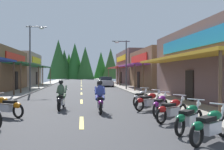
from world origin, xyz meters
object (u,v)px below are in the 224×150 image
motorcycle_parked_right_4 (149,101)px  rider_cruising_trailing (61,97)px  streetlamp_left (33,50)px  motorcycle_parked_left_3 (6,106)px  motorcycle_parked_right_1 (189,117)px  motorcycle_parked_right_3 (161,104)px  streetlamp_right (124,57)px  motorcycle_parked_right_2 (172,109)px  motorcycle_parked_right_0 (210,125)px  parked_car_curbside (105,82)px  rider_cruising_lead (100,99)px  motorcycle_parked_right_5 (141,97)px

motorcycle_parked_right_4 → rider_cruising_trailing: size_ratio=0.87×
streetlamp_left → motorcycle_parked_left_3: streetlamp_left is taller
motorcycle_parked_right_1 → motorcycle_parked_right_3: 3.27m
streetlamp_right → motorcycle_parked_right_2: size_ratio=3.12×
streetlamp_left → motorcycle_parked_right_1: size_ratio=4.02×
motorcycle_parked_right_0 → parked_car_curbside: size_ratio=0.42×
motorcycle_parked_right_0 → motorcycle_parked_right_4: size_ratio=0.99×
streetlamp_left → parked_car_curbside: bearing=51.5°
streetlamp_right → parked_car_curbside: (-1.28, 8.11, -3.01)m
streetlamp_left → motorcycle_parked_left_3: bearing=-83.7°
motorcycle_parked_right_3 → rider_cruising_lead: 2.92m
motorcycle_parked_right_1 → motorcycle_parked_right_5: bearing=47.6°
motorcycle_parked_left_3 → rider_cruising_lead: bearing=-134.8°
motorcycle_parked_right_1 → motorcycle_parked_right_0: bearing=-129.7°
motorcycle_parked_right_1 → streetlamp_left: bearing=73.1°
motorcycle_parked_right_4 → rider_cruising_lead: size_ratio=0.87×
motorcycle_parked_right_4 → motorcycle_parked_left_3: bearing=157.1°
streetlamp_right → motorcycle_parked_left_3: size_ratio=3.08×
motorcycle_parked_right_0 → motorcycle_parked_left_3: 8.30m
motorcycle_parked_right_4 → rider_cruising_trailing: 4.65m
streetlamp_left → parked_car_curbside: streetlamp_left is taller
motorcycle_parked_right_3 → motorcycle_parked_right_2: bearing=-146.4°
motorcycle_parked_right_3 → motorcycle_parked_right_5: 3.13m
motorcycle_parked_right_0 → motorcycle_parked_right_4: (-0.05, 5.89, 0.00)m
rider_cruising_lead → motorcycle_parked_left_3: bearing=102.5°
motorcycle_parked_right_2 → motorcycle_parked_left_3: 7.07m
streetlamp_right → motorcycle_parked_right_3: 16.49m
streetlamp_right → motorcycle_parked_right_0: (-1.19, -20.58, -3.21)m
rider_cruising_lead → motorcycle_parked_right_5: bearing=-49.7°
rider_cruising_lead → streetlamp_left: bearing=25.7°
motorcycle_parked_right_2 → rider_cruising_trailing: rider_cruising_trailing is taller
streetlamp_right → rider_cruising_trailing: bearing=-112.8°
motorcycle_parked_right_5 → motorcycle_parked_right_2: bearing=-141.4°
motorcycle_parked_right_0 → motorcycle_parked_right_1: size_ratio=1.12×
motorcycle_parked_right_2 → rider_cruising_trailing: 6.04m
motorcycle_parked_right_0 → motorcycle_parked_right_1: 1.18m
streetlamp_left → motorcycle_parked_right_4: bearing=-56.5°
motorcycle_parked_right_0 → motorcycle_parked_right_1: bearing=59.7°
streetlamp_right → motorcycle_parked_right_1: (-1.25, -19.40, -3.21)m
rider_cruising_lead → rider_cruising_trailing: (-1.98, 1.22, 0.00)m
motorcycle_parked_right_5 → streetlamp_left: bearing=74.9°
streetlamp_left → streetlamp_right: bearing=13.1°
motorcycle_parked_right_3 → rider_cruising_trailing: rider_cruising_trailing is taller
streetlamp_right → rider_cruising_lead: (-3.83, -15.04, -3.04)m
motorcycle_parked_right_0 → parked_car_curbside: parked_car_curbside is taller
motorcycle_parked_right_3 → motorcycle_parked_right_4: bearing=40.6°
motorcycle_parked_right_3 → motorcycle_parked_left_3: 6.88m
motorcycle_parked_right_2 → motorcycle_parked_left_3: same height
parked_car_curbside → motorcycle_parked_right_2: bearing=178.5°
streetlamp_right → motorcycle_parked_right_3: (-1.12, -16.13, -3.21)m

